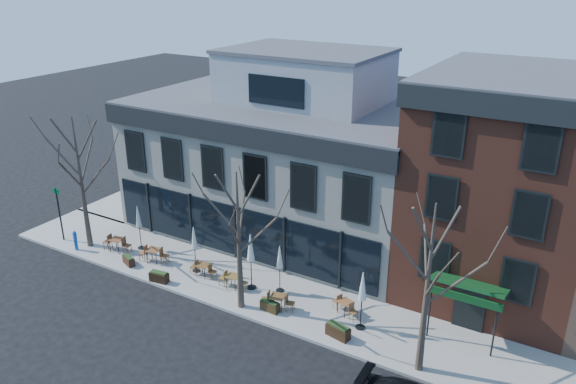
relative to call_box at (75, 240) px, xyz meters
The scene contains 25 objects.
ground 9.66m from the call_box, 24.48° to the left, with size 120.00×120.00×0.00m, color black.
sidewalk_front 12.17m from the call_box, ahead, with size 33.50×4.70×0.15m, color gray.
sidewalk_side 10.32m from the call_box, 103.99° to the left, with size 4.50×12.00×0.15m, color gray.
corner_building 13.25m from the call_box, 45.71° to the left, with size 18.39×10.39×11.10m.
red_brick_building 24.03m from the call_box, 22.40° to the left, with size 8.20×11.78×11.18m.
tree_corner 3.54m from the call_box, 70.75° to the left, with size 3.93×3.98×7.92m.
tree_mid 12.15m from the call_box, ahead, with size 3.50×3.55×7.04m.
tree_right 21.02m from the call_box, ahead, with size 3.72×3.77×7.48m.
sign_pole 2.21m from the call_box, 164.30° to the left, with size 0.50×0.10×3.40m.
call_box is the anchor object (origin of this frame).
cafe_set_0 2.48m from the call_box, 27.39° to the left, with size 1.87×0.84×0.96m.
cafe_set_1 5.11m from the call_box, 14.33° to the left, with size 1.83×0.91×0.94m.
cafe_set_2 8.48m from the call_box, ahead, with size 1.61×0.68×0.84m.
cafe_set_3 10.50m from the call_box, ahead, with size 1.65×0.72×0.86m.
cafe_set_4 13.46m from the call_box, ahead, with size 1.77×0.84×0.91m.
cafe_set_5 16.56m from the call_box, ahead, with size 1.60×0.98×0.83m.
umbrella_0 3.99m from the call_box, 33.46° to the left, with size 0.43×0.43×2.71m.
umbrella_1 7.92m from the call_box, 12.24° to the left, with size 0.43×0.43×2.67m.
umbrella_2 11.49m from the call_box, ahead, with size 0.50×0.50×3.09m.
umbrella_3 12.92m from the call_box, 10.18° to the left, with size 0.41×0.41×2.58m.
umbrella_4 17.64m from the call_box, ahead, with size 0.47×0.47×2.93m.
planter_0 3.98m from the call_box, ahead, with size 0.98×0.66×0.51m.
planter_1 6.70m from the call_box, ahead, with size 1.08×0.56×0.58m.
planter_2 13.20m from the call_box, ahead, with size 0.98×0.45×0.54m.
planter_3 16.94m from the call_box, ahead, with size 1.20×0.66×0.63m.
Camera 1 is at (16.95, -22.91, 15.71)m, focal length 35.00 mm.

